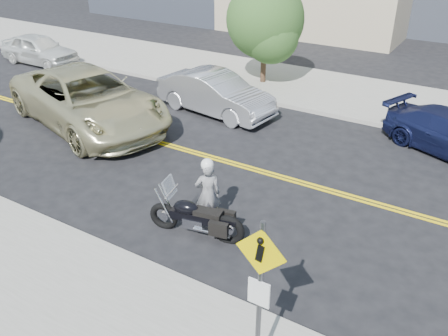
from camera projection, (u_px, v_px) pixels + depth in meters
ground_plane at (230, 163)px, 14.47m from camera, size 120.00×120.00×0.00m
sidewalk_near at (26, 322)px, 8.81m from camera, size 60.00×5.00×0.15m
sidewalk_far at (320, 90)px, 20.06m from camera, size 60.00×5.00×0.15m
pedestrian_sign at (260, 289)px, 6.89m from camera, size 0.78×0.08×3.00m
motorcyclist at (208, 192)px, 11.29m from camera, size 0.73×0.68×1.78m
motorcycle at (196, 210)px, 10.96m from camera, size 2.40×1.14×1.40m
suv at (88, 99)px, 16.53m from camera, size 7.61×5.08×1.94m
parked_car_white at (39, 49)px, 23.37m from camera, size 4.24×1.73×1.44m
parked_car_silver at (215, 93)px, 17.65m from camera, size 4.84×2.25×1.54m
tree_far_a at (265, 20)px, 19.52m from camera, size 3.23×3.23×4.42m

